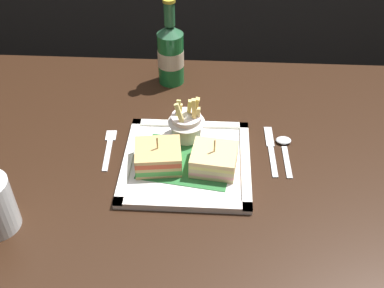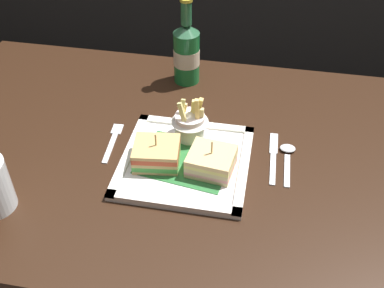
% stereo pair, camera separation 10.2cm
% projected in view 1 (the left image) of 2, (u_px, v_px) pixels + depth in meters
% --- Properties ---
extents(dining_table, '(1.37, 0.79, 0.73)m').
position_uv_depth(dining_table, '(197.00, 192.00, 1.15)').
color(dining_table, black).
rests_on(dining_table, ground_plane).
extents(square_plate, '(0.27, 0.27, 0.02)m').
position_uv_depth(square_plate, '(187.00, 162.00, 1.03)').
color(square_plate, white).
rests_on(square_plate, dining_table).
extents(sandwich_half_left, '(0.11, 0.10, 0.08)m').
position_uv_depth(sandwich_half_left, '(158.00, 157.00, 1.00)').
color(sandwich_half_left, tan).
rests_on(sandwich_half_left, square_plate).
extents(sandwich_half_right, '(0.10, 0.10, 0.08)m').
position_uv_depth(sandwich_half_right, '(214.00, 159.00, 0.99)').
color(sandwich_half_right, '#D3B77B').
rests_on(sandwich_half_right, square_plate).
extents(fries_cup, '(0.08, 0.08, 0.11)m').
position_uv_depth(fries_cup, '(186.00, 122.00, 1.06)').
color(fries_cup, white).
rests_on(fries_cup, square_plate).
extents(beer_bottle, '(0.07, 0.07, 0.23)m').
position_uv_depth(beer_bottle, '(171.00, 53.00, 1.23)').
color(beer_bottle, '#1A6B31').
rests_on(beer_bottle, dining_table).
extents(fork, '(0.03, 0.14, 0.00)m').
position_uv_depth(fork, '(109.00, 147.00, 1.07)').
color(fork, silver).
rests_on(fork, dining_table).
extents(knife, '(0.02, 0.17, 0.00)m').
position_uv_depth(knife, '(271.00, 148.00, 1.07)').
color(knife, silver).
rests_on(knife, dining_table).
extents(spoon, '(0.04, 0.13, 0.01)m').
position_uv_depth(spoon, '(284.00, 146.00, 1.07)').
color(spoon, silver).
rests_on(spoon, dining_table).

